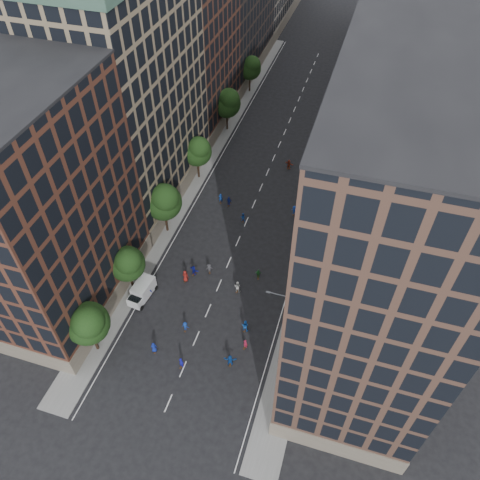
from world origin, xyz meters
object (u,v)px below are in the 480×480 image
at_px(skater_0, 154,348).
at_px(skater_1, 181,363).
at_px(streetlamp_far, 329,158).
at_px(streetlamp_near, 284,316).
at_px(skater_2, 245,326).
at_px(cargo_van, 142,291).

relative_size(skater_0, skater_1, 0.93).
relative_size(streetlamp_far, skater_0, 5.62).
xyz_separation_m(streetlamp_near, skater_2, (-4.78, 0.05, -4.22)).
relative_size(skater_0, skater_2, 0.85).
xyz_separation_m(cargo_van, skater_1, (9.03, -8.26, -0.41)).
xyz_separation_m(streetlamp_near, streetlamp_far, (0.00, 33.00, 0.00)).
bearing_deg(cargo_van, skater_1, -36.12).
bearing_deg(skater_2, streetlamp_near, -175.87).
distance_m(skater_1, skater_2, 9.31).
bearing_deg(streetlamp_far, skater_2, -98.25).
bearing_deg(skater_1, streetlamp_near, -131.95).
bearing_deg(streetlamp_near, skater_2, 179.36).
bearing_deg(skater_1, cargo_van, -28.49).
bearing_deg(skater_2, cargo_van, 0.85).
relative_size(cargo_van, skater_2, 2.50).
relative_size(streetlamp_near, skater_0, 5.62).
relative_size(cargo_van, skater_0, 2.94).
bearing_deg(streetlamp_near, skater_1, -145.92).
distance_m(streetlamp_far, cargo_van, 37.70).
xyz_separation_m(cargo_van, skater_0, (4.99, -7.29, -0.47)).
distance_m(streetlamp_near, skater_1, 13.53).
xyz_separation_m(streetlamp_far, skater_2, (-4.78, -32.95, -4.22)).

